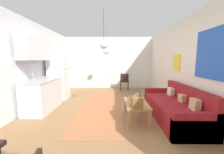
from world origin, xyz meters
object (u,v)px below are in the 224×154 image
object	(u,v)px
handbag	(136,102)
pendant_lamp_near	(104,44)
coffee_table	(136,105)
refrigerator	(59,76)
couch	(175,108)
accent_chair	(124,81)
pendant_lamp_far	(106,51)
bamboo_vase	(137,97)

from	to	relation	value
handbag	pendant_lamp_near	bearing A→B (deg)	152.05
coffee_table	refrigerator	bearing A→B (deg)	146.28
couch	refrigerator	world-z (taller)	refrigerator
coffee_table	handbag	world-z (taller)	handbag
coffee_table	accent_chair	bearing A→B (deg)	90.57
pendant_lamp_far	refrigerator	bearing A→B (deg)	-160.09
couch	pendant_lamp_near	world-z (taller)	pendant_lamp_near
bamboo_vase	handbag	bearing A→B (deg)	-101.76
coffee_table	bamboo_vase	xyz separation A→B (m)	(0.04, 0.14, 0.16)
pendant_lamp_far	couch	bearing A→B (deg)	-51.14
couch	coffee_table	distance (m)	0.99
couch	handbag	world-z (taller)	couch
refrigerator	pendant_lamp_far	distance (m)	2.07
pendant_lamp_near	pendant_lamp_far	xyz separation A→B (m)	(-0.08, 2.28, -0.01)
refrigerator	bamboo_vase	bearing A→B (deg)	-31.14
pendant_lamp_far	pendant_lamp_near	bearing A→B (deg)	-88.11
couch	pendant_lamp_far	size ratio (longest dim) A/B	2.21
coffee_table	bamboo_vase	bearing A→B (deg)	74.48
bamboo_vase	refrigerator	distance (m)	3.08
bamboo_vase	accent_chair	distance (m)	2.96
pendant_lamp_near	couch	bearing A→B (deg)	0.02
refrigerator	coffee_table	bearing A→B (deg)	-33.72
handbag	couch	bearing A→B (deg)	20.23
handbag	refrigerator	distance (m)	3.26
refrigerator	pendant_lamp_near	xyz separation A→B (m)	(1.80, -1.66, 0.96)
refrigerator	pendant_lamp_near	world-z (taller)	pendant_lamp_near
bamboo_vase	accent_chair	world-z (taller)	bamboo_vase
refrigerator	accent_chair	size ratio (longest dim) A/B	2.07
handbag	pendant_lamp_far	distance (m)	3.05
bamboo_vase	pendant_lamp_far	distance (m)	2.70
coffee_table	handbag	bearing A→B (deg)	-100.08
bamboo_vase	coffee_table	bearing A→B (deg)	-105.52
handbag	refrigerator	size ratio (longest dim) A/B	0.20
refrigerator	pendant_lamp_far	size ratio (longest dim) A/B	1.83
couch	refrigerator	size ratio (longest dim) A/B	1.21
bamboo_vase	pendant_lamp_far	world-z (taller)	pendant_lamp_far
accent_chair	pendant_lamp_near	distance (m)	3.40
coffee_table	pendant_lamp_near	world-z (taller)	pendant_lamp_near
couch	handbag	bearing A→B (deg)	-159.77
accent_chair	pendant_lamp_near	world-z (taller)	pendant_lamp_near
bamboo_vase	refrigerator	bearing A→B (deg)	148.86
refrigerator	pendant_lamp_near	size ratio (longest dim) A/B	1.89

